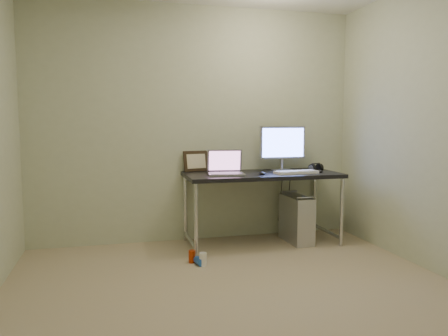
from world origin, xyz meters
TOP-DOWN VIEW (x-y plane):
  - floor at (0.00, 0.00)m, footprint 3.50×3.50m
  - wall_back at (0.00, 1.75)m, footprint 3.50×0.02m
  - desk at (0.63, 1.40)m, footprint 1.60×0.70m
  - tower_computer at (1.01, 1.36)m, footprint 0.23×0.48m
  - cable_a at (0.96, 1.70)m, footprint 0.01×0.16m
  - cable_b at (1.05, 1.68)m, footprint 0.02×0.11m
  - can_red at (-0.20, 0.95)m, footprint 0.08×0.08m
  - can_white at (-0.12, 0.83)m, footprint 0.09×0.09m
  - can_blue at (-0.15, 0.87)m, footprint 0.09×0.13m
  - laptop at (0.23, 1.37)m, footprint 0.39×0.34m
  - monitor at (0.92, 1.55)m, footprint 0.52×0.15m
  - keyboard at (0.95, 1.26)m, footprint 0.47×0.19m
  - mouse_right at (1.23, 1.29)m, footprint 0.07×0.11m
  - mouse_left at (0.58, 1.27)m, footprint 0.08×0.12m
  - headphones at (1.28, 1.47)m, footprint 0.18×0.10m
  - picture_frame at (-0.01, 1.72)m, footprint 0.29×0.13m
  - webcam at (0.29, 1.67)m, footprint 0.04×0.04m

SIDE VIEW (x-z plane):
  - floor at x=0.00m, z-range 0.00..0.00m
  - can_blue at x=-0.15m, z-range 0.00..0.07m
  - can_red at x=-0.20m, z-range 0.00..0.11m
  - can_white at x=-0.12m, z-range 0.00..0.12m
  - tower_computer at x=1.01m, z-range -0.01..0.51m
  - cable_b at x=1.05m, z-range 0.02..0.74m
  - cable_a at x=0.96m, z-range 0.06..0.74m
  - desk at x=0.63m, z-range 0.30..1.05m
  - keyboard at x=0.95m, z-range 0.75..0.78m
  - mouse_right at x=1.23m, z-range 0.75..0.78m
  - mouse_left at x=0.58m, z-range 0.75..0.79m
  - headphones at x=1.28m, z-range 0.73..0.83m
  - laptop at x=0.23m, z-range 0.68..0.93m
  - webcam at x=0.29m, z-range 0.78..0.89m
  - picture_frame at x=-0.01m, z-range 0.75..0.97m
  - monitor at x=0.92m, z-range 0.79..1.28m
  - wall_back at x=0.00m, z-range 0.00..2.50m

